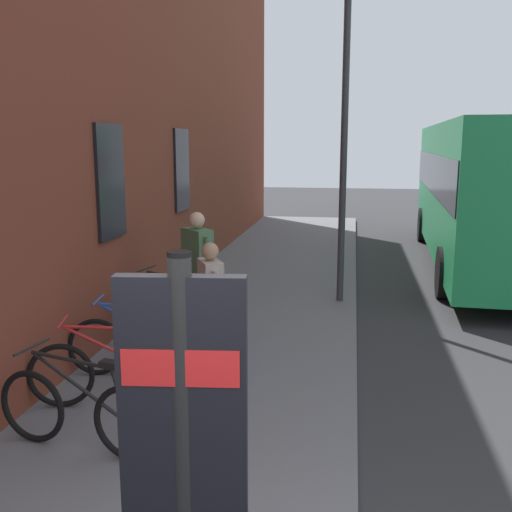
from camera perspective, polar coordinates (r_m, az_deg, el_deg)
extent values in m
plane|color=#2D2D30|center=(8.93, 16.18, -8.76)|extent=(60.00, 60.00, 0.00)
cube|color=slate|center=(10.88, 0.38, -4.42)|extent=(24.00, 3.50, 0.12)
cube|color=brown|center=(12.09, -9.05, 19.95)|extent=(22.00, 0.60, 9.72)
cube|color=black|center=(8.56, -13.90, 6.98)|extent=(0.90, 0.06, 1.60)
cube|color=black|center=(11.86, -7.21, 8.25)|extent=(0.90, 0.06, 1.60)
torus|color=black|center=(6.16, -20.82, -13.43)|extent=(0.18, 0.72, 0.72)
torus|color=black|center=(5.59, -12.22, -15.55)|extent=(0.18, 0.72, 0.72)
cylinder|color=black|center=(5.74, -16.70, -12.04)|extent=(0.21, 1.01, 0.58)
cylinder|color=black|center=(5.69, -17.46, -9.58)|extent=(0.18, 0.85, 0.09)
cylinder|color=black|center=(5.52, -13.01, -13.07)|extent=(0.07, 0.19, 0.51)
cube|color=black|center=(5.45, -13.82, -10.13)|extent=(0.13, 0.21, 0.06)
cylinder|color=black|center=(5.92, -20.84, -8.22)|extent=(0.48, 0.11, 0.02)
torus|color=black|center=(6.80, -18.34, -10.91)|extent=(0.24, 0.71, 0.72)
torus|color=black|center=(6.64, -9.32, -11.03)|extent=(0.24, 0.71, 0.72)
cylinder|color=#B21E1E|center=(6.60, -13.78, -8.79)|extent=(0.29, 0.99, 0.58)
cylinder|color=#B21E1E|center=(6.53, -14.53, -6.72)|extent=(0.25, 0.83, 0.09)
cylinder|color=#B21E1E|center=(6.56, -10.05, -9.00)|extent=(0.08, 0.19, 0.51)
cube|color=black|center=(6.47, -10.80, -6.59)|extent=(0.15, 0.22, 0.06)
cylinder|color=#B21E1E|center=(6.60, -18.23, -6.08)|extent=(0.47, 0.14, 0.02)
torus|color=black|center=(7.56, -15.15, -8.49)|extent=(0.16, 0.72, 0.72)
torus|color=black|center=(7.34, -7.17, -8.78)|extent=(0.16, 0.72, 0.72)
cylinder|color=#1E4CA5|center=(7.34, -11.11, -6.64)|extent=(0.18, 1.01, 0.58)
cylinder|color=#1E4CA5|center=(7.29, -11.76, -4.75)|extent=(0.15, 0.85, 0.09)
cylinder|color=#1E4CA5|center=(7.27, -7.81, -6.91)|extent=(0.06, 0.19, 0.51)
cube|color=black|center=(7.20, -8.46, -4.70)|extent=(0.13, 0.21, 0.06)
cylinder|color=#1E4CA5|center=(7.38, -15.01, -4.10)|extent=(0.48, 0.09, 0.02)
torus|color=black|center=(8.47, -11.78, -6.21)|extent=(0.26, 0.71, 0.72)
torus|color=black|center=(7.90, -5.68, -7.30)|extent=(0.26, 0.71, 0.72)
cylinder|color=silver|center=(8.08, -8.75, -4.91)|extent=(0.32, 0.99, 0.58)
cylinder|color=silver|center=(8.06, -9.24, -3.13)|extent=(0.28, 0.83, 0.09)
cylinder|color=silver|center=(7.86, -6.18, -5.49)|extent=(0.09, 0.19, 0.51)
cube|color=black|center=(7.83, -6.69, -3.38)|extent=(0.15, 0.22, 0.06)
cylinder|color=silver|center=(8.29, -11.67, -2.29)|extent=(0.47, 0.16, 0.02)
torus|color=black|center=(9.17, -10.63, -4.83)|extent=(0.24, 0.71, 0.72)
torus|color=black|center=(8.64, -4.85, -5.67)|extent=(0.24, 0.71, 0.72)
cylinder|color=black|center=(8.81, -7.73, -3.55)|extent=(0.29, 0.99, 0.58)
cylinder|color=black|center=(8.79, -8.19, -1.92)|extent=(0.25, 0.83, 0.09)
cylinder|color=black|center=(8.61, -5.31, -4.01)|extent=(0.08, 0.19, 0.51)
cube|color=black|center=(8.57, -5.78, -2.09)|extent=(0.15, 0.22, 0.06)
cylinder|color=black|center=(9.00, -10.50, -1.19)|extent=(0.47, 0.14, 0.02)
cube|color=black|center=(2.60, -7.10, -13.77)|extent=(0.14, 0.56, 1.10)
cube|color=red|center=(2.54, -7.19, -10.39)|extent=(0.15, 0.50, 0.16)
cube|color=#1E8C4C|center=(15.06, 21.40, 6.06)|extent=(10.61, 3.02, 3.00)
cube|color=black|center=(15.04, 21.50, 7.43)|extent=(10.40, 3.05, 0.90)
cylinder|color=black|center=(11.79, 17.69, -1.53)|extent=(1.01, 0.30, 1.00)
cylinder|color=black|center=(18.70, 23.16, 2.59)|extent=(1.01, 0.30, 1.00)
cylinder|color=black|center=(18.39, 15.81, 2.94)|extent=(1.01, 0.30, 1.00)
cylinder|color=#723F72|center=(7.50, -4.18, -8.00)|extent=(0.12, 0.12, 0.79)
cylinder|color=#723F72|center=(7.65, -4.48, -7.62)|extent=(0.12, 0.12, 0.79)
cube|color=#B2A599|center=(7.38, -4.41, -2.70)|extent=(0.52, 0.42, 0.59)
sphere|color=tan|center=(7.29, -4.46, 0.47)|extent=(0.21, 0.21, 0.21)
cylinder|color=#B2A599|center=(7.14, -3.90, -3.48)|extent=(0.09, 0.09, 0.53)
cylinder|color=#B2A599|center=(7.63, -4.88, -2.54)|extent=(0.09, 0.09, 0.53)
cylinder|color=#334C8C|center=(9.14, -5.91, -4.20)|extent=(0.13, 0.13, 0.89)
cylinder|color=#334C8C|center=(8.99, -5.29, -4.46)|extent=(0.13, 0.13, 0.89)
cube|color=#4C724C|center=(8.89, -5.69, 0.50)|extent=(0.54, 0.55, 0.67)
sphere|color=#D8AD8C|center=(8.82, -5.75, 3.48)|extent=(0.24, 0.24, 0.24)
cylinder|color=#4C724C|center=(9.14, -6.64, 0.50)|extent=(0.10, 0.10, 0.59)
cylinder|color=#4C724C|center=(8.66, -4.68, -0.05)|extent=(0.10, 0.10, 0.59)
cylinder|color=#333338|center=(10.47, 8.47, 9.49)|extent=(0.12, 0.12, 5.15)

